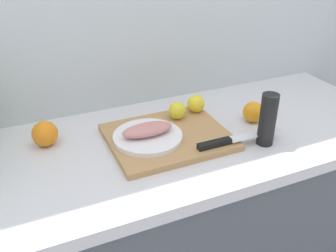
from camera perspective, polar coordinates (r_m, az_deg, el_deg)
name	(u,v)px	position (r m, az deg, el deg)	size (l,w,h in m)	color
back_wall	(80,13)	(1.30, -13.33, 16.48)	(3.20, 0.05, 2.50)	silver
cutting_board	(168,137)	(1.19, 0.00, -1.69)	(0.37, 0.31, 0.02)	tan
white_plate	(148,137)	(1.16, -3.13, -1.64)	(0.22, 0.22, 0.01)	white
fish_fillet	(148,130)	(1.14, -3.16, -0.54)	(0.16, 0.07, 0.04)	tan
chef_knife	(230,140)	(1.15, 9.44, -2.15)	(0.29, 0.04, 0.02)	silver
lemon_0	(196,104)	(1.32, 4.32, 3.45)	(0.06, 0.06, 0.06)	yellow
lemon_1	(177,110)	(1.27, 1.43, 2.40)	(0.06, 0.06, 0.06)	yellow
orange_0	(254,112)	(1.32, 12.99, 2.07)	(0.07, 0.07, 0.07)	orange
orange_1	(45,134)	(1.21, -18.37, -1.13)	(0.08, 0.08, 0.08)	orange
pepper_mill	(268,120)	(1.17, 15.03, 0.94)	(0.05, 0.05, 0.17)	black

